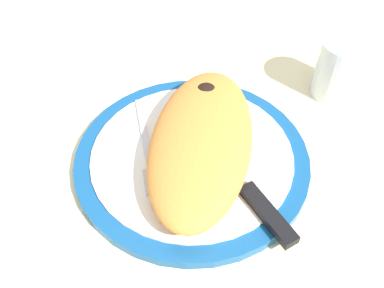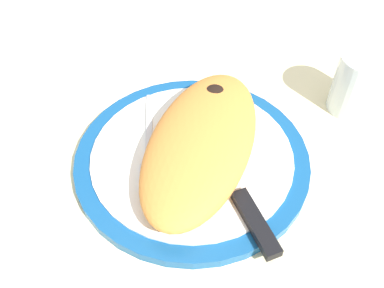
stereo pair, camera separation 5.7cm
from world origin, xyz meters
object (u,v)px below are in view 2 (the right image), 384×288
Objects in this scene: knife at (243,202)px; calzone at (201,144)px; water_glass at (358,87)px; fork at (149,146)px; plate at (192,158)px.

calzone is at bearing -135.52° from knife.
water_glass is (-16.02, 21.06, -0.16)cm from calzone.
knife reaches higher than fork.
fork is at bearing -61.17° from water_glass.
knife is at bearing 63.21° from fork.
plate is at bearing -131.95° from knife.
knife is at bearing -32.77° from water_glass.
plate is at bearing -105.41° from calzone.
water_glass is (-15.64, 28.41, 2.27)cm from fork.
calzone is at bearing 74.59° from plate.
calzone is 26.46cm from water_glass.
calzone is 3.15× the size of water_glass.
water_glass reaches higher than knife.
plate is 1.07× the size of calzone.
calzone is 9.51cm from knife.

